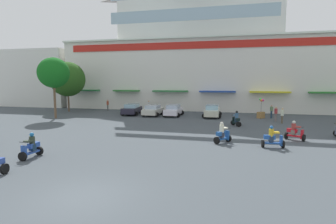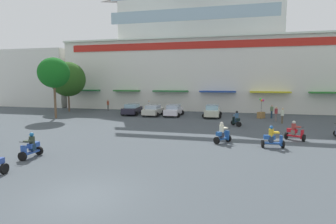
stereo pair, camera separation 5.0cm
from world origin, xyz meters
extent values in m
plane|color=#434B51|center=(0.00, 13.00, 0.00)|extent=(128.00, 128.00, 0.00)
cube|color=silver|center=(0.00, 35.28, 5.28)|extent=(42.21, 10.56, 10.57)
cube|color=silver|center=(0.00, 35.81, 14.40)|extent=(24.50, 9.51, 7.65)
cube|color=red|center=(0.00, 29.94, 9.56)|extent=(38.84, 0.12, 1.02)
cube|color=silver|center=(0.00, 29.90, 10.69)|extent=(42.21, 0.70, 0.24)
cube|color=#216934|center=(-17.48, 29.45, 2.99)|extent=(4.99, 1.10, 0.20)
cube|color=#2A6E2D|center=(-10.29, 29.45, 2.99)|extent=(4.03, 1.10, 0.20)
cube|color=#2A6D39|center=(-3.40, 29.45, 2.99)|extent=(5.19, 1.10, 0.20)
cube|color=#204091|center=(3.44, 29.45, 2.99)|extent=(5.04, 1.10, 0.20)
cube|color=gold|center=(10.42, 29.45, 2.99)|extent=(5.19, 1.10, 0.20)
cube|color=#2A7A2C|center=(17.76, 29.45, 2.99)|extent=(5.01, 1.10, 0.20)
cube|color=#99B7C6|center=(0.00, 25.73, 12.86)|extent=(21.56, 0.08, 1.53)
cube|color=silver|center=(-28.25, 34.55, 4.91)|extent=(12.59, 9.78, 9.83)
cylinder|color=brown|center=(-17.82, 25.67, 1.49)|extent=(0.25, 0.25, 2.97)
ellipsoid|color=#27521B|center=(-17.82, 25.67, 4.73)|extent=(5.03, 4.90, 5.00)
cylinder|color=brown|center=(-15.16, 19.00, 2.07)|extent=(0.27, 0.27, 4.14)
ellipsoid|color=#15601A|center=(-15.16, 19.00, 5.45)|extent=(3.77, 3.46, 3.58)
cube|color=#232130|center=(-7.46, 24.42, 0.63)|extent=(2.08, 4.12, 0.71)
cube|color=#91BBCC|center=(-7.46, 24.42, 1.21)|extent=(1.68, 2.11, 0.46)
cylinder|color=black|center=(-8.44, 25.59, 0.30)|extent=(0.61, 0.21, 0.60)
cylinder|color=black|center=(-6.66, 25.72, 0.30)|extent=(0.61, 0.21, 0.60)
cylinder|color=black|center=(-8.26, 23.11, 0.30)|extent=(0.61, 0.21, 0.60)
cylinder|color=black|center=(-6.48, 23.25, 0.30)|extent=(0.61, 0.21, 0.60)
cube|color=beige|center=(-4.45, 24.11, 0.60)|extent=(1.88, 4.02, 0.66)
cube|color=#9EAEC0|center=(-4.45, 24.11, 1.15)|extent=(1.59, 2.02, 0.45)
cylinder|color=black|center=(-5.32, 25.36, 0.30)|extent=(0.60, 0.18, 0.60)
cylinder|color=black|center=(-3.52, 25.32, 0.30)|extent=(0.60, 0.18, 0.60)
cylinder|color=black|center=(-5.37, 22.89, 0.30)|extent=(0.60, 0.18, 0.60)
cylinder|color=black|center=(-3.58, 22.85, 0.30)|extent=(0.60, 0.18, 0.60)
cube|color=white|center=(-1.77, 24.40, 0.61)|extent=(1.74, 4.18, 0.69)
cube|color=#9CADC0|center=(-1.77, 24.40, 1.21)|extent=(1.48, 2.10, 0.51)
cylinder|color=black|center=(-2.61, 25.70, 0.30)|extent=(0.60, 0.17, 0.60)
cylinder|color=black|center=(-0.91, 25.68, 0.30)|extent=(0.60, 0.17, 0.60)
cylinder|color=black|center=(-2.64, 23.12, 0.30)|extent=(0.60, 0.17, 0.60)
cylinder|color=black|center=(-0.94, 23.10, 0.30)|extent=(0.60, 0.17, 0.60)
cube|color=beige|center=(3.13, 24.49, 0.63)|extent=(1.81, 4.33, 0.71)
cube|color=#8EB8CE|center=(3.13, 24.49, 1.26)|extent=(1.52, 2.18, 0.55)
cylinder|color=black|center=(2.24, 25.81, 0.30)|extent=(0.60, 0.18, 0.60)
cylinder|color=black|center=(3.96, 25.84, 0.30)|extent=(0.60, 0.18, 0.60)
cylinder|color=black|center=(2.30, 23.14, 0.30)|extent=(0.60, 0.18, 0.60)
cylinder|color=black|center=(4.01, 23.18, 0.30)|extent=(0.60, 0.18, 0.60)
cylinder|color=black|center=(-5.16, 1.50, 0.26)|extent=(0.21, 0.53, 0.52)
cylinder|color=black|center=(5.69, 19.02, 0.26)|extent=(0.53, 0.35, 0.52)
cylinder|color=black|center=(6.22, 17.93, 0.26)|extent=(0.53, 0.35, 0.52)
cube|color=black|center=(5.95, 18.48, 0.32)|extent=(0.71, 1.08, 0.10)
cube|color=black|center=(6.05, 18.28, 0.71)|extent=(0.56, 0.74, 0.28)
cube|color=black|center=(5.74, 18.91, 0.50)|extent=(0.35, 0.26, 0.69)
cylinder|color=black|center=(5.73, 18.94, 1.05)|extent=(0.48, 0.26, 0.04)
cube|color=#1D2F44|center=(6.01, 18.37, 0.59)|extent=(0.41, 0.39, 0.36)
cylinder|color=#3E668D|center=(6.01, 18.37, 1.04)|extent=(0.43, 0.43, 0.55)
sphere|color=black|center=(6.01, 18.37, 1.43)|extent=(0.25, 0.25, 0.25)
cube|color=#3E668D|center=(5.89, 18.61, 1.07)|extent=(0.50, 0.54, 0.10)
cylinder|color=black|center=(10.84, 12.65, 0.26)|extent=(0.38, 0.52, 0.52)
cylinder|color=black|center=(9.74, 13.28, 0.26)|extent=(0.38, 0.52, 0.52)
cube|color=red|center=(10.29, 12.97, 0.32)|extent=(1.11, 0.80, 0.10)
cube|color=red|center=(10.09, 13.08, 0.72)|extent=(0.77, 0.61, 0.28)
cube|color=red|center=(10.73, 12.71, 0.51)|extent=(0.28, 0.35, 0.70)
cylinder|color=black|center=(10.75, 12.70, 1.06)|extent=(0.29, 0.47, 0.04)
cube|color=#73675A|center=(10.18, 13.03, 0.60)|extent=(0.40, 0.42, 0.36)
cylinder|color=#A13935|center=(10.18, 13.03, 1.02)|extent=(0.44, 0.44, 0.48)
sphere|color=silver|center=(10.18, 13.03, 1.37)|extent=(0.25, 0.25, 0.25)
cube|color=#A13935|center=(10.42, 12.89, 1.05)|extent=(0.55, 0.51, 0.10)
cylinder|color=black|center=(-5.92, 3.49, 0.26)|extent=(0.53, 0.16, 0.52)
cylinder|color=black|center=(-5.87, 4.78, 0.26)|extent=(0.53, 0.16, 0.52)
cube|color=#284CA0|center=(-5.90, 4.14, 0.32)|extent=(0.33, 1.15, 0.10)
cube|color=#284CA0|center=(-5.89, 4.37, 0.72)|extent=(0.33, 0.74, 0.28)
cube|color=#284CA0|center=(-5.92, 3.62, 0.51)|extent=(0.33, 0.15, 0.70)
cylinder|color=black|center=(-5.92, 3.59, 1.06)|extent=(0.52, 0.06, 0.04)
cube|color=#1A3149|center=(-5.89, 4.26, 0.60)|extent=(0.33, 0.29, 0.36)
cylinder|color=#2F3A2C|center=(-5.89, 4.26, 1.02)|extent=(0.33, 0.33, 0.48)
sphere|color=#1E67A3|center=(-5.89, 4.26, 1.37)|extent=(0.25, 0.25, 0.25)
cube|color=#2F3A2C|center=(-5.90, 3.98, 1.05)|extent=(0.36, 0.45, 0.10)
cylinder|color=black|center=(5.34, 11.17, 0.26)|extent=(0.49, 0.44, 0.52)
cylinder|color=black|center=(4.54, 10.23, 0.26)|extent=(0.49, 0.44, 0.52)
cube|color=#20539E|center=(4.94, 10.70, 0.32)|extent=(0.91, 1.01, 0.10)
cube|color=#20539E|center=(4.79, 10.53, 0.72)|extent=(0.67, 0.72, 0.28)
cube|color=#20539E|center=(5.26, 11.07, 0.51)|extent=(0.33, 0.31, 0.70)
cylinder|color=black|center=(5.27, 11.09, 1.06)|extent=(0.42, 0.36, 0.04)
cube|color=#2D3140|center=(4.86, 10.60, 0.60)|extent=(0.43, 0.42, 0.36)
cylinder|color=beige|center=(4.86, 10.60, 1.06)|extent=(0.45, 0.45, 0.56)
sphere|color=silver|center=(4.86, 10.60, 1.45)|extent=(0.25, 0.25, 0.25)
cube|color=beige|center=(5.03, 10.81, 1.09)|extent=(0.54, 0.56, 0.10)
cylinder|color=black|center=(8.96, 10.13, 0.26)|extent=(0.19, 0.53, 0.52)
cylinder|color=black|center=(7.66, 10.02, 0.26)|extent=(0.19, 0.53, 0.52)
cube|color=#204EA2|center=(8.31, 10.07, 0.32)|extent=(1.17, 0.38, 0.10)
cube|color=#204EA2|center=(8.07, 10.05, 0.72)|extent=(0.76, 0.36, 0.28)
cube|color=#204EA2|center=(8.83, 10.12, 0.51)|extent=(0.17, 0.33, 0.70)
cylinder|color=black|center=(8.86, 10.12, 1.06)|extent=(0.08, 0.52, 0.04)
cube|color=#24334C|center=(8.18, 10.06, 0.60)|extent=(0.31, 0.34, 0.36)
cylinder|color=gold|center=(8.18, 10.06, 1.03)|extent=(0.35, 0.35, 0.50)
sphere|color=#265FAD|center=(8.18, 10.06, 1.40)|extent=(0.25, 0.25, 0.25)
cube|color=gold|center=(8.47, 10.09, 1.06)|extent=(0.47, 0.38, 0.10)
cylinder|color=#4A3F38|center=(-6.53, 28.86, 0.42)|extent=(0.32, 0.32, 0.83)
cylinder|color=silver|center=(-6.53, 28.86, 1.10)|extent=(0.52, 0.52, 0.53)
sphere|color=tan|center=(-6.53, 28.86, 1.47)|extent=(0.21, 0.21, 0.21)
cylinder|color=#4A4947|center=(-12.68, 27.88, 0.45)|extent=(0.24, 0.24, 0.90)
cylinder|color=#99402A|center=(-12.68, 27.88, 1.17)|extent=(0.39, 0.39, 0.55)
sphere|color=tan|center=(-12.68, 27.88, 1.56)|extent=(0.24, 0.24, 0.24)
cylinder|color=#1D3449|center=(10.15, 25.14, 0.44)|extent=(0.31, 0.31, 0.89)
cylinder|color=#58734C|center=(10.15, 25.14, 1.15)|extent=(0.50, 0.50, 0.52)
sphere|color=tan|center=(10.15, 25.14, 1.51)|extent=(0.21, 0.21, 0.21)
cylinder|color=brown|center=(10.72, 21.30, 0.41)|extent=(0.28, 0.28, 0.83)
cylinder|color=beige|center=(10.72, 21.30, 1.14)|extent=(0.45, 0.45, 0.63)
sphere|color=tan|center=(10.72, 21.30, 1.56)|extent=(0.21, 0.21, 0.21)
cylinder|color=#6A5E5D|center=(10.29, 22.66, 0.44)|extent=(0.23, 0.23, 0.89)
cylinder|color=#A13235|center=(10.29, 22.66, 1.16)|extent=(0.36, 0.36, 0.55)
sphere|color=tan|center=(10.29, 22.66, 1.54)|extent=(0.20, 0.20, 0.20)
cube|color=olive|center=(8.94, 24.96, 0.38)|extent=(1.02, 1.08, 0.75)
cylinder|color=#4C4C4C|center=(8.94, 24.96, 1.35)|extent=(0.04, 0.04, 1.20)
sphere|color=#E83A99|center=(9.10, 24.93, 2.18)|extent=(0.30, 0.30, 0.30)
sphere|color=#DA6432|center=(8.93, 25.07, 2.19)|extent=(0.31, 0.31, 0.31)
sphere|color=#46CA4D|center=(8.80, 24.96, 2.31)|extent=(0.32, 0.32, 0.32)
sphere|color=orange|center=(8.90, 24.68, 2.17)|extent=(0.28, 0.28, 0.28)
camera|label=1|loc=(5.58, -8.91, 4.55)|focal=28.63mm
camera|label=2|loc=(5.63, -8.90, 4.55)|focal=28.63mm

